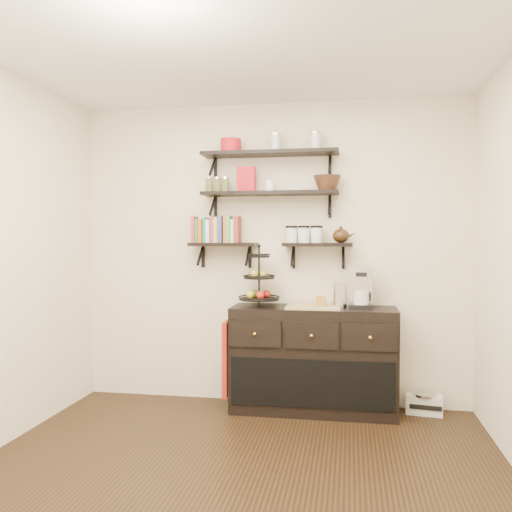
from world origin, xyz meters
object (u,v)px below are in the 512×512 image
object	(u,v)px
sideboard	(313,359)
coffee_maker	(361,288)
fruit_stand	(259,286)
radio	(424,404)

from	to	relation	value
sideboard	coffee_maker	xyz separation A→B (m)	(0.40, 0.02, 0.62)
sideboard	fruit_stand	world-z (taller)	fruit_stand
coffee_maker	radio	world-z (taller)	coffee_maker
radio	fruit_stand	bearing A→B (deg)	-168.00
sideboard	fruit_stand	bearing A→B (deg)	179.55
sideboard	coffee_maker	size ratio (longest dim) A/B	3.92
sideboard	coffee_maker	distance (m)	0.73
sideboard	fruit_stand	size ratio (longest dim) A/B	2.73
sideboard	radio	distance (m)	1.01
coffee_maker	radio	bearing A→B (deg)	8.54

